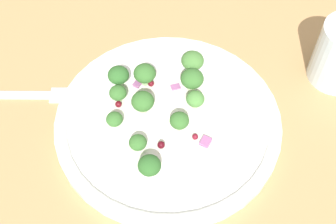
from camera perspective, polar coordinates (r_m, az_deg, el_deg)
ground_plane at (r=56.64cm, az=1.35°, el=-3.57°), size 180.00×180.00×2.00cm
plate at (r=55.99cm, az=0.00°, el=-1.08°), size 27.82×27.82×1.70cm
dressing_pool at (r=55.62cm, az=0.00°, el=-0.83°), size 16.13×16.13×0.20cm
broccoli_floret_0 at (r=52.41cm, az=-3.80°, el=-3.87°), size 2.09×2.09×2.11cm
broccoli_floret_1 at (r=57.47cm, az=-6.24°, el=4.59°), size 2.69×2.69×2.72cm
broccoli_floret_2 at (r=58.38cm, az=3.10°, el=6.40°), size 2.91×2.91×2.95cm
broccoli_floret_3 at (r=55.38cm, az=3.13°, el=1.76°), size 2.26×2.26×2.29cm
broccoli_floret_4 at (r=54.42cm, az=-3.03°, el=1.51°), size 2.76×2.76×2.79cm
broccoli_floret_5 at (r=56.25cm, az=-6.26°, el=2.42°), size 2.16×2.16×2.19cm
broccoli_floret_6 at (r=54.43cm, az=-6.73°, el=-0.93°), size 2.01×2.01×2.04cm
broccoli_floret_7 at (r=53.24cm, az=1.26°, el=-0.72°), size 2.31×2.31×2.33cm
broccoli_floret_8 at (r=57.51cm, az=-2.94°, el=4.82°), size 2.84×2.84×2.88cm
broccoli_floret_9 at (r=50.23cm, az=-2.04°, el=-6.90°), size 2.61×2.61×2.64cm
broccoli_floret_10 at (r=56.53cm, az=3.04°, el=4.16°), size 2.90×2.90×2.94cm
cranberry_0 at (r=58.14cm, az=-2.15°, el=3.60°), size 0.81×0.81×0.81cm
cranberry_1 at (r=52.78cm, az=-0.87°, el=-4.14°), size 0.90×0.90×0.90cm
cranberry_2 at (r=56.73cm, az=-6.23°, el=0.99°), size 0.83×0.83×0.83cm
cranberry_3 at (r=53.72cm, az=3.24°, el=-3.39°), size 0.74×0.74×0.74cm
onion_bit_0 at (r=58.32cm, az=0.96°, el=3.12°), size 1.40×1.41×0.41cm
onion_bit_1 at (r=59.43cm, az=-2.72°, el=4.37°), size 1.53×1.56×0.37cm
onion_bit_2 at (r=53.41cm, az=4.51°, el=-4.11°), size 1.15×1.33×0.56cm
onion_bit_3 at (r=58.71cm, az=-3.76°, el=3.65°), size 0.90×1.42×0.44cm
fork at (r=62.35cm, az=-18.56°, el=2.09°), size 17.00×10.87×0.50cm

